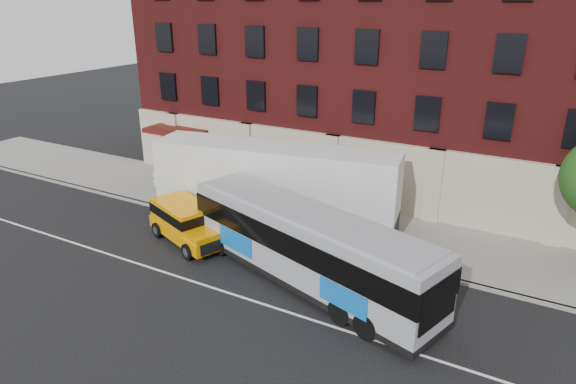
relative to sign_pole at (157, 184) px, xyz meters
The scene contains 9 objects.
ground 10.59m from the sign_pole, 35.87° to the right, with size 120.00×120.00×0.00m, color black.
sidewalk 9.07m from the sign_pole, 18.56° to the left, with size 60.00×6.00×0.15m, color gray.
kerb 8.61m from the sign_pole, ahead, with size 60.00×0.25×0.15m, color gray.
lane_line 10.31m from the sign_pole, 33.60° to the right, with size 60.00×0.12×0.01m, color silver.
building 15.03m from the sign_pole, 51.75° to the left, with size 30.00×12.10×15.00m.
sign_pole is the anchor object (origin of this frame).
city_bus 12.00m from the sign_pole, 16.26° to the right, with size 12.64×6.25×3.40m.
yellow_suv 5.02m from the sign_pole, 31.32° to the right, with size 5.23×3.59×1.95m.
shipping_container 7.28m from the sign_pole, 11.20° to the left, with size 13.35×4.89×4.36m.
Camera 1 is at (11.52, -14.28, 11.62)m, focal length 31.61 mm.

